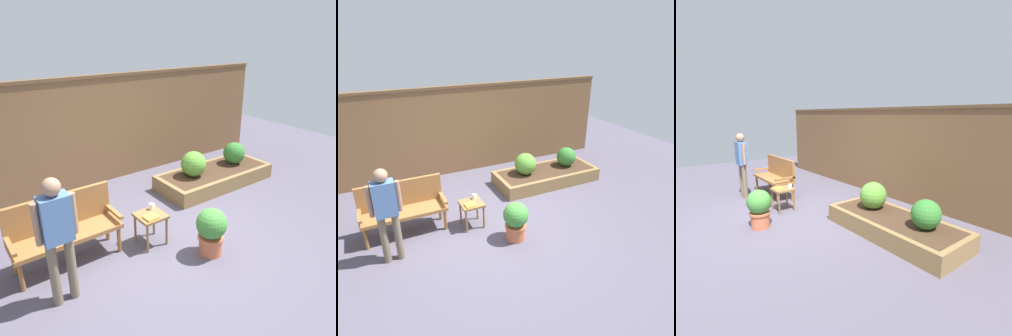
{
  "view_description": "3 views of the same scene",
  "coord_description": "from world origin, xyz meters",
  "views": [
    {
      "loc": [
        -2.63,
        -3.38,
        2.93
      ],
      "look_at": [
        0.3,
        0.6,
        0.89
      ],
      "focal_mm": 35.84,
      "sensor_mm": 36.0,
      "label": 1
    },
    {
      "loc": [
        -1.88,
        -4.47,
        3.29
      ],
      "look_at": [
        0.56,
        0.59,
        0.81
      ],
      "focal_mm": 33.04,
      "sensor_mm": 36.0,
      "label": 2
    },
    {
      "loc": [
        4.6,
        -2.11,
        1.99
      ],
      "look_at": [
        0.56,
        1.06,
        0.94
      ],
      "focal_mm": 28.13,
      "sensor_mm": 36.0,
      "label": 3
    }
  ],
  "objects": [
    {
      "name": "shrub_near_bench",
      "position": [
        1.31,
        1.14,
        0.55
      ],
      "size": [
        0.49,
        0.49,
        0.49
      ],
      "color": "brown",
      "rests_on": "raised_planter_bed"
    },
    {
      "name": "garden_bench",
      "position": [
        -1.48,
        0.51,
        0.54
      ],
      "size": [
        1.44,
        0.48,
        0.94
      ],
      "color": "#936033",
      "rests_on": "ground_plane"
    },
    {
      "name": "fence_back",
      "position": [
        0.0,
        2.6,
        1.09
      ],
      "size": [
        8.4,
        0.14,
        2.16
      ],
      "color": "brown",
      "rests_on": "ground_plane"
    },
    {
      "name": "raised_planter_bed",
      "position": [
        1.86,
        1.11,
        0.15
      ],
      "size": [
        2.4,
        1.0,
        0.3
      ],
      "color": "olive",
      "rests_on": "ground_plane"
    },
    {
      "name": "person_by_bench",
      "position": [
        -1.77,
        -0.22,
        0.93
      ],
      "size": [
        0.47,
        0.2,
        1.56
      ],
      "color": "#70604C",
      "rests_on": "ground_plane"
    },
    {
      "name": "side_table",
      "position": [
        -0.35,
        0.14,
        0.4
      ],
      "size": [
        0.4,
        0.4,
        0.48
      ],
      "color": "olive",
      "rests_on": "ground_plane"
    },
    {
      "name": "ground_plane",
      "position": [
        0.0,
        0.0,
        0.0
      ],
      "size": [
        14.0,
        14.0,
        0.0
      ],
      "primitive_type": "plane",
      "color": "#514C5B"
    },
    {
      "name": "shrub_far_corner",
      "position": [
        2.44,
        1.14,
        0.53
      ],
      "size": [
        0.45,
        0.45,
        0.45
      ],
      "color": "brown",
      "rests_on": "raised_planter_bed"
    },
    {
      "name": "book_on_table",
      "position": [
        -0.4,
        0.05,
        0.49
      ],
      "size": [
        0.19,
        0.18,
        0.03
      ],
      "primitive_type": "cube",
      "rotation": [
        0.0,
        0.0,
        0.05
      ],
      "color": "gold",
      "rests_on": "side_table"
    },
    {
      "name": "potted_boxwood",
      "position": [
        0.19,
        -0.56,
        0.38
      ],
      "size": [
        0.43,
        0.43,
        0.69
      ],
      "color": "#C66642",
      "rests_on": "ground_plane"
    },
    {
      "name": "cup_on_table",
      "position": [
        -0.25,
        0.26,
        0.53
      ],
      "size": [
        0.11,
        0.07,
        0.09
      ],
      "color": "white",
      "rests_on": "side_table"
    }
  ]
}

